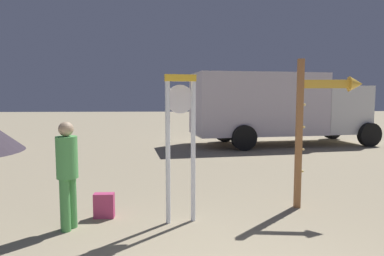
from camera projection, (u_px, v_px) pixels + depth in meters
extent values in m
cylinder|color=white|center=(168.00, 153.00, 5.05)|extent=(0.07, 0.07, 2.12)
cylinder|color=white|center=(193.00, 152.00, 5.15)|extent=(0.07, 0.07, 2.12)
cube|color=yellow|center=(180.00, 78.00, 4.99)|extent=(0.47, 0.17, 0.10)
cylinder|color=white|center=(180.00, 99.00, 5.05)|extent=(0.42, 0.12, 0.42)
cube|color=black|center=(180.00, 99.00, 5.08)|extent=(0.09, 0.03, 0.08)
cube|color=black|center=(180.00, 99.00, 5.08)|extent=(0.04, 0.02, 0.16)
cube|color=#9F673D|center=(299.00, 135.00, 5.76)|extent=(0.11, 0.11, 2.52)
cube|color=yellow|center=(326.00, 84.00, 5.65)|extent=(0.75, 0.14, 0.14)
cone|color=yellow|center=(356.00, 84.00, 5.62)|extent=(0.25, 0.28, 0.25)
sphere|color=#FFEC8B|center=(303.00, 171.00, 5.81)|extent=(0.04, 0.04, 0.04)
sphere|color=#F6DE95|center=(303.00, 149.00, 5.77)|extent=(0.04, 0.04, 0.04)
sphere|color=#FFEB80|center=(304.00, 127.00, 5.74)|extent=(0.04, 0.04, 0.04)
sphere|color=#F9EB90|center=(305.00, 105.00, 5.70)|extent=(0.04, 0.04, 0.04)
sphere|color=#F9F180|center=(305.00, 82.00, 5.67)|extent=(0.04, 0.04, 0.04)
cylinder|color=#49964B|center=(65.00, 205.00, 4.80)|extent=(0.14, 0.14, 0.75)
cylinder|color=#49964B|center=(72.00, 202.00, 4.94)|extent=(0.14, 0.14, 0.75)
cylinder|color=#4FA052|center=(67.00, 157.00, 4.81)|extent=(0.30, 0.30, 0.59)
sphere|color=tan|center=(66.00, 129.00, 4.77)|extent=(0.21, 0.21, 0.21)
cube|color=#B93867|center=(104.00, 206.00, 5.35)|extent=(0.31, 0.15, 0.39)
cube|color=#C22654|center=(105.00, 207.00, 5.45)|extent=(0.22, 0.04, 0.17)
cube|color=silver|center=(257.00, 104.00, 13.21)|extent=(5.16, 3.01, 2.32)
cube|color=silver|center=(335.00, 109.00, 13.88)|extent=(2.12, 2.47, 1.85)
cube|color=black|center=(356.00, 100.00, 14.03)|extent=(0.29, 1.87, 0.81)
cylinder|color=black|center=(369.00, 135.00, 12.93)|extent=(0.93, 0.37, 0.90)
cylinder|color=black|center=(332.00, 129.00, 15.27)|extent=(0.93, 0.37, 0.90)
cylinder|color=black|center=(244.00, 138.00, 11.97)|extent=(0.93, 0.37, 0.90)
cylinder|color=black|center=(225.00, 131.00, 14.31)|extent=(0.93, 0.37, 0.90)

